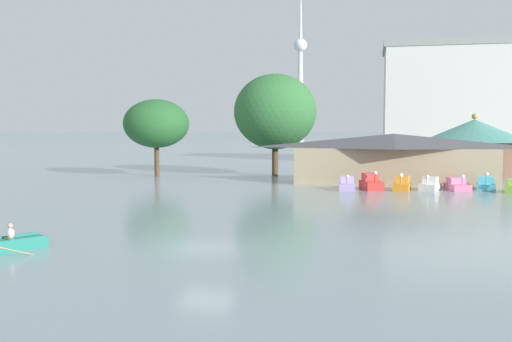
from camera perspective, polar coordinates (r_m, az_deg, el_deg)
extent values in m
plane|color=gray|center=(25.93, -5.13, -7.78)|extent=(2000.00, 2000.00, 0.00)
cube|color=#237A6B|center=(27.52, -24.16, -6.94)|extent=(2.99, 3.58, 0.46)
cube|color=#237A6B|center=(26.95, -23.77, -6.55)|extent=(1.96, 2.80, 0.10)
cube|color=#237A6B|center=(27.99, -24.58, -6.19)|extent=(1.96, 2.80, 0.10)
cube|color=#997F5B|center=(27.56, -23.66, -6.38)|extent=(1.00, 0.79, 0.04)
ellipsoid|color=white|center=(27.52, -23.68, -5.84)|extent=(0.54, 0.51, 0.48)
sphere|color=tan|center=(27.46, -23.70, -5.12)|extent=(0.22, 0.22, 0.22)
cylinder|color=tan|center=(26.09, -22.76, -7.61)|extent=(1.16, 1.67, 0.80)
cube|color=#B299D8|center=(50.48, 9.23, -1.58)|extent=(1.50, 2.47, 0.64)
cube|color=#C8ADF0|center=(50.72, 9.24, -0.85)|extent=(1.22, 1.14, 0.60)
cylinder|color=#B299D8|center=(49.47, 9.26, -1.05)|extent=(0.14, 0.14, 0.47)
sphere|color=white|center=(49.43, 9.27, -0.57)|extent=(0.36, 0.36, 0.36)
cube|color=red|center=(51.28, 11.65, -1.44)|extent=(2.26, 2.94, 0.78)
cube|color=#E8423C|center=(51.52, 11.55, -0.60)|extent=(1.60, 1.51, 0.68)
cylinder|color=red|center=(50.23, 12.03, -0.75)|extent=(0.14, 0.14, 0.64)
sphere|color=white|center=(50.19, 12.04, -0.19)|extent=(0.35, 0.35, 0.35)
cube|color=orange|center=(51.29, 14.61, -1.57)|extent=(1.74, 2.95, 0.64)
cube|color=gold|center=(51.58, 14.66, -0.80)|extent=(1.32, 1.41, 0.69)
cylinder|color=orange|center=(50.13, 14.50, -1.00)|extent=(0.14, 0.14, 0.58)
sphere|color=white|center=(50.09, 14.51, -0.44)|extent=(0.39, 0.39, 0.39)
cube|color=white|center=(51.86, 17.21, -1.57)|extent=(2.08, 2.60, 0.62)
cube|color=white|center=(52.08, 17.29, -0.88)|extent=(1.48, 1.35, 0.58)
cylinder|color=white|center=(50.93, 17.00, -1.05)|extent=(0.14, 0.14, 0.47)
sphere|color=white|center=(50.89, 17.01, -0.59)|extent=(0.37, 0.37, 0.37)
cube|color=pink|center=(52.97, 19.78, -1.54)|extent=(2.16, 3.03, 0.56)
cube|color=pink|center=(53.23, 19.66, -0.91)|extent=(1.58, 1.51, 0.56)
cylinder|color=pink|center=(51.90, 20.24, -1.05)|extent=(0.14, 0.14, 0.55)
sphere|color=white|center=(51.86, 20.25, -0.55)|extent=(0.37, 0.37, 0.37)
cube|color=#4CB7CC|center=(53.62, 22.34, -1.53)|extent=(1.91, 2.49, 0.59)
cube|color=#5DCDE2|center=(53.84, 22.36, -0.86)|extent=(1.46, 1.23, 0.62)
cylinder|color=#4CB7CC|center=(52.66, 22.37, -0.90)|extent=(0.14, 0.14, 0.74)
sphere|color=white|center=(52.62, 22.39, -0.31)|extent=(0.35, 0.35, 0.35)
cube|color=tan|center=(57.13, 13.79, 0.50)|extent=(19.07, 5.77, 3.57)
pyramid|color=#4C4C51|center=(57.03, 13.83, 3.00)|extent=(20.59, 6.64, 1.41)
cylinder|color=brown|center=(72.58, 21.23, 1.24)|extent=(9.86, 9.86, 3.89)
cone|color=teal|center=(72.50, 21.30, 3.85)|extent=(12.60, 12.60, 2.72)
sphere|color=#B7993D|center=(72.51, 21.34, 5.20)|extent=(0.70, 0.70, 0.70)
cylinder|color=brown|center=(65.14, -10.04, 0.89)|extent=(0.55, 0.55, 3.29)
ellipsoid|color=#28602D|center=(65.03, -10.09, 4.76)|extent=(7.46, 7.46, 5.52)
cylinder|color=brown|center=(65.33, 1.95, 0.87)|extent=(0.72, 0.72, 3.10)
ellipsoid|color=#337038|center=(65.25, 1.96, 6.05)|extent=(9.55, 9.55, 8.70)
cube|color=silver|center=(95.75, 23.26, 6.02)|extent=(34.24, 12.40, 17.84)
cube|color=#999993|center=(96.55, 23.43, 11.61)|extent=(34.93, 12.64, 1.00)
cone|color=silver|center=(378.27, 4.54, 11.59)|extent=(5.60, 5.60, 107.59)
sphere|color=silver|center=(379.20, 4.54, 12.62)|extent=(8.74, 8.74, 8.74)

